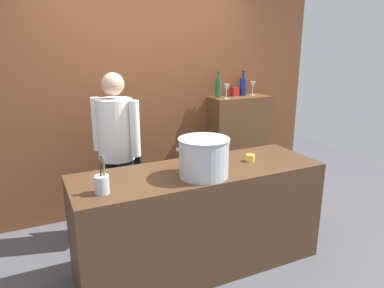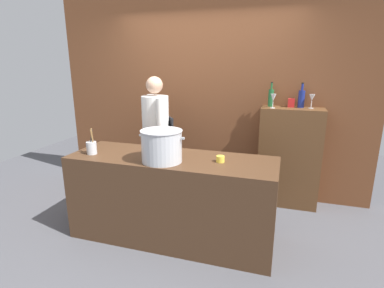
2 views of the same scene
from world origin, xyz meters
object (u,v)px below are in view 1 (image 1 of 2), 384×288
(butter_jar, at_px, (250,158))
(wine_bottle_green, at_px, (218,88))
(wine_bottle_cobalt, at_px, (243,86))
(wine_glass_wide, at_px, (227,88))
(spice_tin_red, at_px, (235,92))
(wine_glass_tall, at_px, (253,85))
(chef, at_px, (117,146))
(stockpot_large, at_px, (204,157))
(utensil_crock, at_px, (102,184))

(butter_jar, bearing_deg, wine_bottle_green, 73.44)
(wine_bottle_cobalt, height_order, wine_glass_wide, wine_bottle_cobalt)
(butter_jar, height_order, spice_tin_red, spice_tin_red)
(wine_glass_tall, distance_m, wine_glass_wide, 0.46)
(chef, distance_m, wine_glass_tall, 1.97)
(wine_bottle_green, height_order, spice_tin_red, wine_bottle_green)
(butter_jar, distance_m, wine_bottle_green, 1.38)
(wine_glass_wide, bearing_deg, wine_bottle_green, 104.36)
(wine_bottle_cobalt, height_order, wine_bottle_green, wine_bottle_green)
(chef, distance_m, wine_glass_wide, 1.52)
(chef, xyz_separation_m, spice_tin_red, (1.63, 0.51, 0.37))
(stockpot_large, relative_size, butter_jar, 5.64)
(utensil_crock, bearing_deg, wine_glass_tall, 32.05)
(utensil_crock, xyz_separation_m, wine_bottle_cobalt, (2.07, 1.41, 0.42))
(stockpot_large, height_order, butter_jar, stockpot_large)
(chef, relative_size, wine_bottle_cobalt, 5.44)
(stockpot_large, bearing_deg, utensil_crock, 179.58)
(utensil_crock, distance_m, wine_bottle_cobalt, 2.54)
(stockpot_large, distance_m, wine_bottle_green, 1.71)
(wine_glass_tall, relative_size, spice_tin_red, 1.59)
(wine_bottle_cobalt, xyz_separation_m, wine_glass_tall, (0.12, -0.04, 0.01))
(stockpot_large, relative_size, wine_bottle_green, 1.49)
(wine_bottle_cobalt, bearing_deg, spice_tin_red, 178.45)
(butter_jar, relative_size, wine_bottle_green, 0.27)
(utensil_crock, bearing_deg, butter_jar, 6.31)
(wine_glass_tall, bearing_deg, wine_bottle_cobalt, 161.27)
(chef, relative_size, butter_jar, 20.34)
(utensil_crock, xyz_separation_m, wine_glass_tall, (2.19, 1.37, 0.43))
(chef, bearing_deg, wine_bottle_green, -110.13)
(utensil_crock, bearing_deg, spice_tin_red, 35.87)
(chef, height_order, wine_glass_tall, chef)
(spice_tin_red, bearing_deg, stockpot_large, -129.32)
(butter_jar, height_order, wine_bottle_cobalt, wine_bottle_cobalt)
(utensil_crock, distance_m, wine_glass_wide, 2.19)
(chef, relative_size, wine_glass_wide, 9.55)
(chef, bearing_deg, wine_bottle_cobalt, -113.42)
(chef, bearing_deg, wine_glass_wide, -115.73)
(utensil_crock, distance_m, wine_glass_tall, 2.62)
(stockpot_large, xyz_separation_m, spice_tin_red, (1.16, 1.42, 0.28))
(wine_glass_wide, height_order, spice_tin_red, wine_glass_wide)
(utensil_crock, height_order, spice_tin_red, spice_tin_red)
(chef, relative_size, spice_tin_red, 15.37)
(wine_glass_tall, bearing_deg, wine_bottle_green, 177.42)
(chef, relative_size, wine_glass_tall, 9.65)
(wine_bottle_green, relative_size, spice_tin_red, 2.85)
(stockpot_large, xyz_separation_m, butter_jar, (0.54, 0.15, -0.12))
(wine_glass_tall, bearing_deg, butter_jar, -124.93)
(utensil_crock, relative_size, butter_jar, 3.42)
(butter_jar, relative_size, spice_tin_red, 0.76)
(utensil_crock, relative_size, wine_bottle_cobalt, 0.92)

